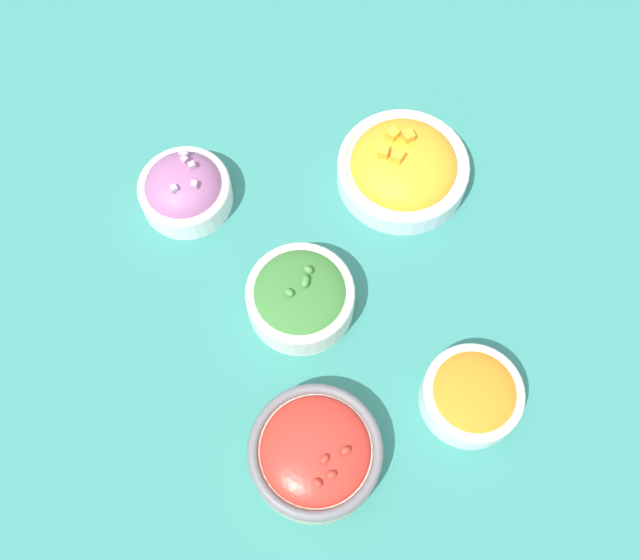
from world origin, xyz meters
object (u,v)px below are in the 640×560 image
object	(u,v)px
bowl_squash	(403,167)
bowl_broccoli	(300,296)
bowl_carrots	(472,395)
bowl_cherry_tomatoes	(315,452)
bowl_red_onion	(185,189)

from	to	relation	value
bowl_squash	bowl_broccoli	distance (m)	0.23
bowl_carrots	bowl_broccoli	bearing A→B (deg)	-126.61
bowl_squash	bowl_cherry_tomatoes	size ratio (longest dim) A/B	1.16
bowl_squash	bowl_carrots	world-z (taller)	bowl_squash
bowl_squash	bowl_carrots	size ratio (longest dim) A/B	1.50
bowl_squash	bowl_cherry_tomatoes	xyz separation A→B (m)	(0.35, -0.15, 0.00)
bowl_carrots	bowl_red_onion	bearing A→B (deg)	-133.21
bowl_red_onion	bowl_cherry_tomatoes	bearing A→B (deg)	21.48
bowl_carrots	bowl_broccoli	distance (m)	0.23
bowl_squash	bowl_broccoli	world-z (taller)	bowl_squash
bowl_red_onion	bowl_broccoli	size ratio (longest dim) A/B	0.91
bowl_broccoli	bowl_cherry_tomatoes	world-z (taller)	bowl_broccoli
bowl_red_onion	bowl_broccoli	xyz separation A→B (m)	(0.16, 0.14, 0.00)
bowl_red_onion	bowl_cherry_tomatoes	xyz separation A→B (m)	(0.35, 0.14, 0.00)
bowl_carrots	bowl_cherry_tomatoes	distance (m)	0.19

